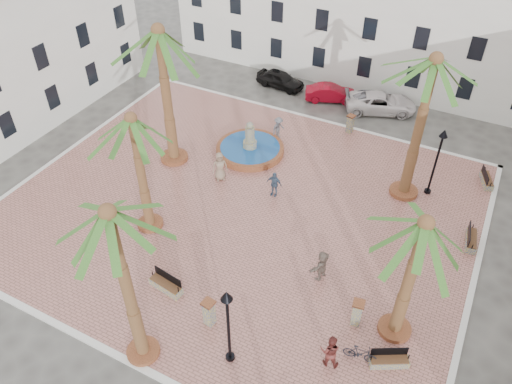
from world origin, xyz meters
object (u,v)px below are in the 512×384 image
at_px(lamppost_s, 228,315).
at_px(lamppost_e, 439,151).
at_px(pedestrian_fountain_a, 220,166).
at_px(bench_s, 166,285).
at_px(bench_e, 471,240).
at_px(bicycle_b, 360,354).
at_px(bollard_se, 209,312).
at_px(cyclist_b, 330,351).
at_px(palm_s, 112,230).
at_px(bollard_e, 357,313).
at_px(pedestrian_east, 322,265).
at_px(bench_se, 389,361).
at_px(palm_ne, 432,76).
at_px(car_black, 280,79).
at_px(fountain, 250,148).
at_px(car_red, 331,93).
at_px(palm_e, 422,238).
at_px(pedestrian_fountain_b, 274,184).
at_px(car_white, 381,103).
at_px(palm_nw, 160,47).
at_px(pedestrian_north, 278,128).
at_px(bollard_n, 350,123).
at_px(car_silver, 373,100).
at_px(bench_ne, 486,180).
at_px(palm_sw, 133,132).

xyz_separation_m(lamppost_s, lamppost_e, (5.07, 15.15, -0.03)).
xyz_separation_m(lamppost_e, pedestrian_fountain_a, (-11.75, -4.58, -2.05)).
bearing_deg(bench_s, bench_e, 46.49).
bearing_deg(bicycle_b, pedestrian_fountain_a, 48.57).
relative_size(bollard_se, cyclist_b, 0.84).
xyz_separation_m(palm_s, bench_s, (-1.14, 3.36, -7.15)).
xyz_separation_m(palm_s, bollard_e, (7.70, 5.68, -6.66)).
relative_size(bench_e, pedestrian_east, 1.03).
relative_size(lamppost_s, cyclist_b, 2.50).
relative_size(bicycle_b, pedestrian_fountain_a, 0.78).
xyz_separation_m(palm_s, bench_se, (9.62, 4.33, -7.17)).
relative_size(palm_ne, bicycle_b, 6.00).
relative_size(palm_s, car_black, 2.18).
bearing_deg(bench_e, fountain, 74.33).
relative_size(bollard_se, bollard_e, 1.02).
xyz_separation_m(bench_se, lamppost_e, (-1.06, 12.31, 2.76)).
bearing_deg(bench_se, palm_s, 175.50).
bearing_deg(pedestrian_east, bollard_e, 65.39).
height_order(lamppost_e, car_red, lamppost_e).
distance_m(fountain, palm_e, 16.37).
bearing_deg(lamppost_s, pedestrian_fountain_a, 122.30).
height_order(pedestrian_fountain_b, car_white, pedestrian_fountain_b).
xyz_separation_m(palm_nw, lamppost_s, (10.42, -11.00, -4.65)).
bearing_deg(pedestrian_east, car_black, -136.76).
bearing_deg(palm_e, car_red, 118.63).
relative_size(bench_e, car_black, 0.45).
relative_size(pedestrian_north, pedestrian_east, 0.94).
bearing_deg(pedestrian_fountain_b, car_black, 112.76).
bearing_deg(lamppost_s, bench_se, 24.85).
height_order(palm_ne, bollard_se, palm_ne).
xyz_separation_m(bench_s, bicycle_b, (9.59, 0.61, 0.18)).
bearing_deg(palm_s, bench_se, 24.23).
distance_m(bench_se, lamppost_e, 12.66).
distance_m(palm_ne, pedestrian_east, 11.00).
bearing_deg(pedestrian_fountain_a, bench_s, -117.92).
xyz_separation_m(bollard_n, car_silver, (0.39, 4.29, -0.22)).
bearing_deg(palm_s, bench_e, 49.19).
height_order(palm_nw, bench_ne, palm_nw).
bearing_deg(palm_sw, bench_s, -44.13).
height_order(cyclist_b, pedestrian_fountain_b, cyclist_b).
bearing_deg(car_silver, bollard_n, 150.43).
bearing_deg(bench_se, bollard_n, 85.60).
distance_m(palm_sw, car_black, 18.98).
bearing_deg(palm_nw, bench_ne, 19.84).
distance_m(palm_e, bollard_e, 5.41).
xyz_separation_m(palm_ne, bench_e, (4.27, -2.55, -7.41)).
bearing_deg(bollard_se, bench_se, 12.14).
distance_m(fountain, pedestrian_fountain_a, 3.44).
bearing_deg(lamppost_s, car_white, 90.67).
distance_m(bench_e, lamppost_e, 5.21).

